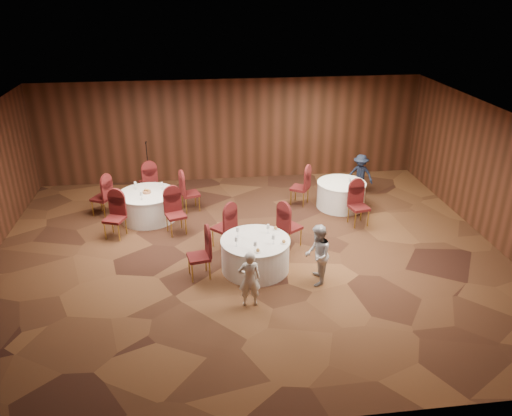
{
  "coord_description": "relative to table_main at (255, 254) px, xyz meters",
  "views": [
    {
      "loc": [
        -1.1,
        -10.23,
        5.96
      ],
      "look_at": [
        0.2,
        0.2,
        1.1
      ],
      "focal_mm": 35.0,
      "sensor_mm": 36.0,
      "label": 1
    }
  ],
  "objects": [
    {
      "name": "chairs_right",
      "position": [
        2.34,
        2.63,
        0.12
      ],
      "size": [
        1.93,
        2.16,
        1.0
      ],
      "color": "#400C14",
      "rests_on": "ground"
    },
    {
      "name": "tabletop_main",
      "position": [
        0.14,
        -0.09,
        0.47
      ],
      "size": [
        1.14,
        1.11,
        0.22
      ],
      "color": "silver",
      "rests_on": "table_main"
    },
    {
      "name": "ground",
      "position": [
        -0.08,
        0.68,
        -0.38
      ],
      "size": [
        12.0,
        12.0,
        0.0
      ],
      "primitive_type": "plane",
      "color": "black",
      "rests_on": "ground"
    },
    {
      "name": "chairs_left",
      "position": [
        -2.59,
        3.0,
        0.12
      ],
      "size": [
        3.09,
        3.06,
        1.0
      ],
      "color": "#400C14",
      "rests_on": "ground"
    },
    {
      "name": "table_right",
      "position": [
        2.82,
        3.04,
        -0.0
      ],
      "size": [
        1.37,
        1.37,
        0.74
      ],
      "color": "silver",
      "rests_on": "ground"
    },
    {
      "name": "room_shell",
      "position": [
        -0.08,
        0.68,
        1.59
      ],
      "size": [
        12.0,
        12.0,
        12.0
      ],
      "color": "silver",
      "rests_on": "ground"
    },
    {
      "name": "tabletop_right",
      "position": [
        2.97,
        2.82,
        0.52
      ],
      "size": [
        0.08,
        0.08,
        0.22
      ],
      "color": "silver",
      "rests_on": "table_right"
    },
    {
      "name": "table_left",
      "position": [
        -2.56,
        2.96,
        -0.0
      ],
      "size": [
        1.56,
        1.56,
        0.74
      ],
      "color": "silver",
      "rests_on": "ground"
    },
    {
      "name": "mic_stand",
      "position": [
        -2.65,
        4.82,
        0.09
      ],
      "size": [
        0.24,
        0.24,
        1.59
      ],
      "color": "black",
      "rests_on": "ground"
    },
    {
      "name": "table_main",
      "position": [
        0.0,
        0.0,
        0.0
      ],
      "size": [
        1.54,
        1.54,
        0.74
      ],
      "color": "silver",
      "rests_on": "ground"
    },
    {
      "name": "woman_a",
      "position": [
        -0.28,
        -1.32,
        0.23
      ],
      "size": [
        0.44,
        0.29,
        1.21
      ],
      "primitive_type": "imported",
      "rotation": [
        0.0,
        0.0,
        3.14
      ],
      "color": "silver",
      "rests_on": "ground"
    },
    {
      "name": "tabletop_left",
      "position": [
        -2.56,
        2.97,
        0.45
      ],
      "size": [
        0.79,
        0.79,
        0.22
      ],
      "color": "silver",
      "rests_on": "table_left"
    },
    {
      "name": "woman_b",
      "position": [
        1.23,
        -0.7,
        0.3
      ],
      "size": [
        0.64,
        0.75,
        1.35
      ],
      "primitive_type": "imported",
      "rotation": [
        0.0,
        0.0,
        4.49
      ],
      "color": "silver",
      "rests_on": "ground"
    },
    {
      "name": "chairs_main",
      "position": [
        -0.3,
        0.66,
        0.12
      ],
      "size": [
        2.89,
        1.98,
        1.0
      ],
      "color": "#400C14",
      "rests_on": "ground"
    },
    {
      "name": "man_c",
      "position": [
        3.64,
        3.9,
        0.24
      ],
      "size": [
        0.92,
        0.83,
        1.23
      ],
      "primitive_type": "imported",
      "rotation": [
        0.0,
        0.0,
        5.67
      ],
      "color": "black",
      "rests_on": "ground"
    }
  ]
}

